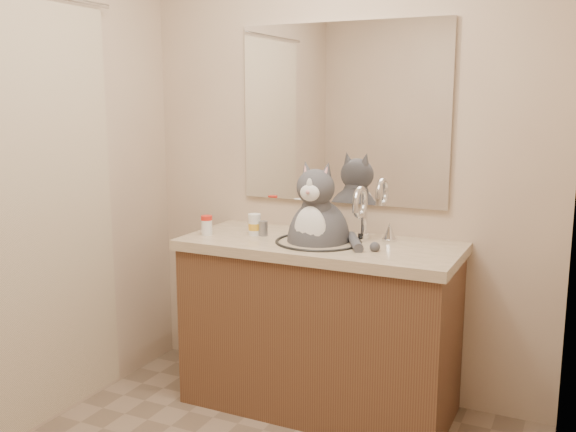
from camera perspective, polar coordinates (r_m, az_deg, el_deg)
The scene contains 8 objects.
room at distance 2.19m, azimuth -6.90°, elevation 1.65°, with size 2.22×2.52×2.42m.
vanity at distance 3.21m, azimuth 2.80°, elevation -9.36°, with size 1.34×0.59×1.12m.
mirror at distance 3.27m, azimuth 4.81°, elevation 9.01°, with size 1.10×0.02×0.90m, color white.
shower_curtain at distance 2.97m, azimuth -23.10°, elevation -0.08°, with size 0.02×1.30×1.93m.
cat at distance 3.09m, azimuth 2.69°, elevation -1.63°, with size 0.44×0.34×0.60m.
pill_bottle_redcap at distance 3.25m, azimuth -7.23°, elevation -0.81°, with size 0.06×0.06×0.10m.
pill_bottle_orange at distance 3.23m, azimuth -3.00°, elevation -0.80°, with size 0.07×0.07×0.11m.
grey_canister at distance 3.21m, azimuth -2.22°, elevation -1.11°, with size 0.05×0.05×0.07m.
Camera 1 is at (1.16, -1.82, 1.53)m, focal length 40.00 mm.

